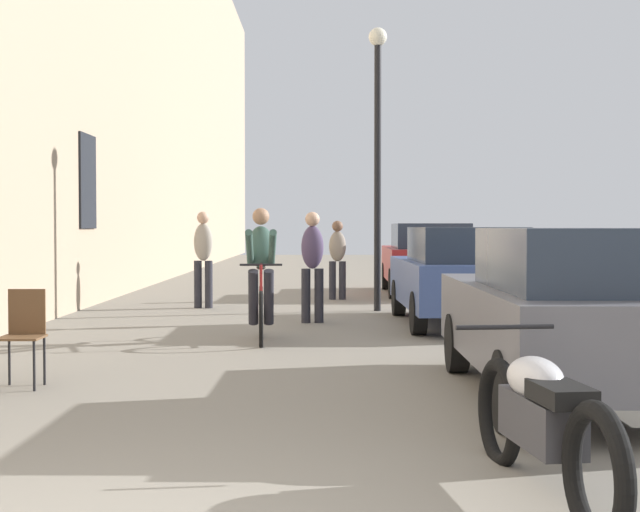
% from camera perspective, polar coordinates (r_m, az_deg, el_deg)
% --- Properties ---
extents(cafe_chair_mid_toward_street, '(0.39, 0.39, 0.89)m').
position_cam_1_polar(cafe_chair_mid_toward_street, '(8.89, -17.99, -4.40)').
color(cafe_chair_mid_toward_street, black).
rests_on(cafe_chair_mid_toward_street, ground_plane).
extents(cyclist_on_bicycle, '(0.52, 1.76, 1.74)m').
position_cam_1_polar(cyclist_on_bicycle, '(11.92, -3.82, -1.34)').
color(cyclist_on_bicycle, black).
rests_on(cyclist_on_bicycle, ground_plane).
extents(pedestrian_near, '(0.36, 0.27, 1.69)m').
position_cam_1_polar(pedestrian_near, '(14.02, -0.63, -0.27)').
color(pedestrian_near, '#26262D').
rests_on(pedestrian_near, ground_plane).
extents(pedestrian_mid, '(0.37, 0.28, 1.74)m').
position_cam_1_polar(pedestrian_mid, '(16.70, -7.38, 0.14)').
color(pedestrian_mid, '#26262D').
rests_on(pedestrian_mid, ground_plane).
extents(pedestrian_far, '(0.35, 0.26, 1.59)m').
position_cam_1_polar(pedestrian_far, '(18.52, 0.93, 0.05)').
color(pedestrian_far, '#26262D').
rests_on(pedestrian_far, ground_plane).
extents(street_lamp, '(0.32, 0.32, 4.90)m').
position_cam_1_polar(street_lamp, '(16.12, 3.43, 7.67)').
color(street_lamp, black).
rests_on(street_lamp, ground_plane).
extents(parked_car_nearest, '(1.77, 4.11, 1.46)m').
position_cam_1_polar(parked_car_nearest, '(8.08, 15.21, -3.30)').
color(parked_car_nearest, '#595960').
rests_on(parked_car_nearest, ground_plane).
extents(parked_car_second, '(1.78, 4.12, 1.46)m').
position_cam_1_polar(parked_car_second, '(13.86, 8.51, -1.13)').
color(parked_car_second, '#384C84').
rests_on(parked_car_second, ground_plane).
extents(parked_car_third, '(1.89, 4.34, 1.53)m').
position_cam_1_polar(parked_car_third, '(20.08, 6.52, -0.10)').
color(parked_car_third, maroon).
rests_on(parked_car_third, ground_plane).
extents(parked_motorcycle, '(0.62, 2.14, 0.92)m').
position_cam_1_polar(parked_motorcycle, '(5.27, 13.43, -9.87)').
color(parked_motorcycle, black).
rests_on(parked_motorcycle, ground_plane).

